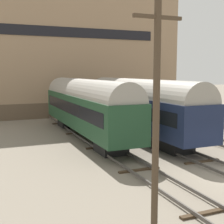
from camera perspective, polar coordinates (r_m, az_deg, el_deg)
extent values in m
cube|color=#4C4742|center=(15.62, 7.81, -13.42)|extent=(0.08, 60.00, 0.16)
cube|color=#4C4742|center=(16.35, 12.26, -12.55)|extent=(0.08, 60.00, 0.16)
cube|color=#3D2D1E|center=(13.79, 17.11, -17.18)|extent=(2.60, 0.24, 0.10)
cube|color=#3D2D1E|center=(18.47, 4.98, -10.50)|extent=(2.60, 0.24, 0.10)
cube|color=#3D2D1E|center=(23.75, -1.76, -6.42)|extent=(2.60, 0.24, 0.10)
cube|color=#3D2D1E|center=(29.30, -5.93, -3.81)|extent=(2.60, 0.24, 0.10)
cube|color=#3D2D1E|center=(35.01, -8.75, -2.03)|extent=(2.60, 0.24, 0.10)
cube|color=#3D2D1E|center=(40.80, -10.77, -0.75)|extent=(2.60, 0.24, 0.10)
cube|color=#3D2D1E|center=(20.84, 16.11, -8.68)|extent=(2.60, 0.24, 0.10)
cube|color=#3D2D1E|center=(25.64, 7.70, -5.46)|extent=(2.60, 0.24, 0.10)
cube|color=#3D2D1E|center=(30.86, 2.08, -3.21)|extent=(2.60, 0.24, 0.10)
cube|color=#3D2D1E|center=(36.32, -1.86, -1.61)|extent=(2.60, 0.24, 0.10)
cube|color=#3D2D1E|center=(41.93, -4.76, -0.43)|extent=(2.60, 0.24, 0.10)
cube|color=#3D2D1E|center=(28.12, 15.65, -4.52)|extent=(2.60, 0.24, 0.10)
cube|color=#3D2D1E|center=(32.95, 9.20, -2.63)|extent=(2.60, 0.24, 0.10)
cube|color=#3D2D1E|center=(38.11, 4.46, -1.21)|extent=(2.60, 0.24, 0.10)
cube|color=#3D2D1E|center=(43.49, 0.87, -0.13)|extent=(2.60, 0.24, 0.10)
cube|color=black|center=(33.17, 0.18, -1.68)|extent=(1.80, 2.40, 1.00)
cube|color=black|center=(23.07, 11.48, -5.83)|extent=(1.80, 2.40, 1.00)
cube|color=#192342|center=(27.69, 4.84, 0.31)|extent=(3.07, 17.91, 2.64)
cube|color=black|center=(27.65, 4.84, 0.96)|extent=(3.11, 16.48, 0.95)
cylinder|color=gray|center=(27.56, 4.87, 3.03)|extent=(2.92, 17.55, 2.92)
cube|color=black|center=(33.07, -7.96, -1.78)|extent=(1.80, 2.40, 1.00)
cube|color=black|center=(22.16, -0.24, -6.23)|extent=(1.80, 2.40, 1.00)
cube|color=#1E4228|center=(27.24, -4.92, 0.27)|extent=(2.90, 17.99, 2.72)
cube|color=black|center=(27.21, -4.92, 0.95)|extent=(2.94, 16.55, 0.98)
cylinder|color=gray|center=(27.11, -4.95, 3.12)|extent=(2.76, 17.63, 2.76)
cylinder|color=#473828|center=(10.70, 8.06, -0.50)|extent=(0.24, 0.24, 8.50)
cube|color=#473828|center=(10.75, 8.38, 16.81)|extent=(1.80, 0.12, 0.12)
cube|color=brown|center=(46.22, -8.29, 1.38)|extent=(29.19, 12.84, 1.92)
cube|color=#9E7F60|center=(46.23, -8.51, 13.27)|extent=(29.19, 12.84, 17.24)
cube|color=black|center=(40.03, -6.18, 14.24)|extent=(20.43, 0.10, 1.20)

